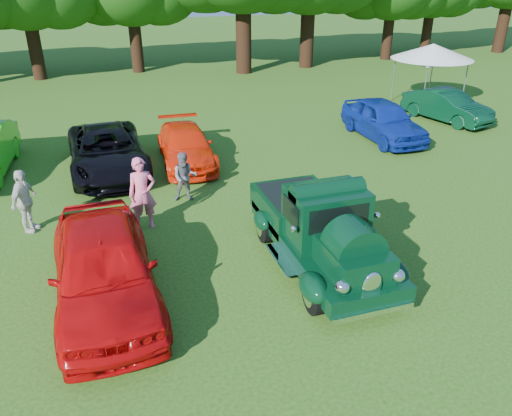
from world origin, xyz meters
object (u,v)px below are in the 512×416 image
object	(u,v)px
back_car_green	(447,106)
spectator_grey	(185,177)
back_car_black	(107,151)
canopy_tent	(433,52)
hero_pickup	(320,230)
spectator_white	(24,201)
spectator_pink	(142,194)
back_car_orange	(186,146)
back_car_blue	(383,120)
red_convertible	(104,267)

from	to	relation	value
back_car_green	spectator_grey	size ratio (longest dim) A/B	2.77
back_car_black	canopy_tent	bearing A→B (deg)	13.74
hero_pickup	canopy_tent	size ratio (longest dim) A/B	1.22
back_car_green	back_car_black	bearing A→B (deg)	171.22
hero_pickup	spectator_white	size ratio (longest dim) A/B	2.95
spectator_pink	spectator_white	bearing A→B (deg)	163.90
back_car_orange	spectator_pink	distance (m)	4.87
hero_pickup	back_car_orange	bearing A→B (deg)	102.88
spectator_grey	canopy_tent	distance (m)	15.66
spectator_white	back_car_green	bearing A→B (deg)	-46.22
back_car_green	spectator_pink	size ratio (longest dim) A/B	2.08
hero_pickup	back_car_blue	world-z (taller)	hero_pickup
back_car_blue	back_car_black	bearing A→B (deg)	-178.79
back_car_black	canopy_tent	distance (m)	16.40
hero_pickup	spectator_grey	size ratio (longest dim) A/B	3.42
back_car_green	spectator_white	world-z (taller)	spectator_white
spectator_white	back_car_orange	bearing A→B (deg)	-26.73
back_car_orange	canopy_tent	xyz separation A→B (m)	(13.05, 4.36, 1.92)
canopy_tent	spectator_grey	bearing A→B (deg)	-151.48
back_car_blue	back_car_orange	bearing A→B (deg)	-178.02
red_convertible	back_car_black	size ratio (longest dim) A/B	0.96
red_convertible	back_car_black	bearing A→B (deg)	84.78
back_car_blue	canopy_tent	bearing A→B (deg)	39.48
back_car_green	red_convertible	bearing A→B (deg)	-163.82
red_convertible	spectator_pink	world-z (taller)	spectator_pink
back_car_black	back_car_green	xyz separation A→B (m)	(14.79, 1.51, -0.05)
back_car_blue	canopy_tent	distance (m)	6.66
hero_pickup	back_car_orange	distance (m)	7.69
back_car_green	canopy_tent	size ratio (longest dim) A/B	0.99
spectator_pink	spectator_white	world-z (taller)	spectator_pink
back_car_black	back_car_orange	bearing A→B (deg)	-2.71
back_car_orange	spectator_pink	world-z (taller)	spectator_pink
spectator_white	red_convertible	bearing A→B (deg)	-128.34
hero_pickup	back_car_green	world-z (taller)	hero_pickup
canopy_tent	back_car_blue	bearing A→B (deg)	-140.54
back_car_blue	spectator_grey	distance (m)	9.33
spectator_pink	canopy_tent	size ratio (longest dim) A/B	0.47
back_car_orange	spectator_grey	bearing A→B (deg)	-98.35
hero_pickup	spectator_pink	distance (m)	4.81
red_convertible	spectator_pink	distance (m)	3.32
red_convertible	canopy_tent	bearing A→B (deg)	34.70
back_car_black	back_car_green	size ratio (longest dim) A/B	1.28
hero_pickup	back_car_green	bearing A→B (deg)	41.01
back_car_black	back_car_green	bearing A→B (deg)	4.24
back_car_orange	spectator_grey	xyz separation A→B (m)	(-0.62, -3.07, 0.12)
red_convertible	back_car_green	distance (m)	17.77
red_convertible	spectator_white	distance (m)	4.27
back_car_black	back_car_blue	world-z (taller)	back_car_blue
back_car_green	canopy_tent	distance (m)	3.49
hero_pickup	back_car_blue	bearing A→B (deg)	50.61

